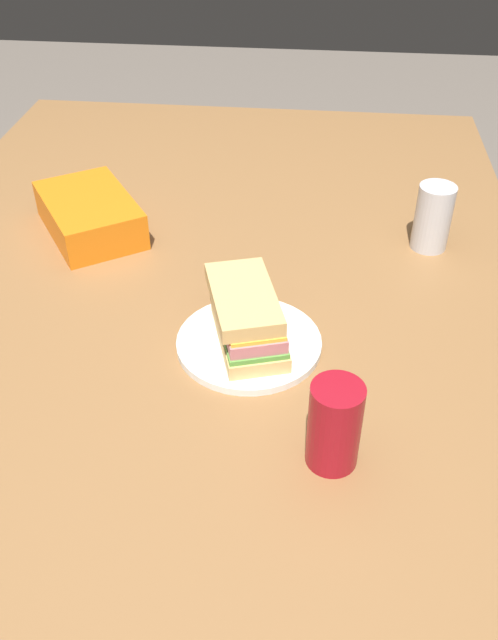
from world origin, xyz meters
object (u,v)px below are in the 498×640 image
Objects in this scene: sandwich at (247,317)px; soda_can_silver at (433,217)px; chip_bag at (90,215)px; soda_can_red at (334,425)px; dining_table at (190,359)px; paper_plate at (249,343)px.

soda_can_silver reaches higher than sandwich.
sandwich is 0.86× the size of chip_bag.
soda_can_red is 1.00× the size of soda_can_silver.
sandwich is (-0.04, -0.10, 0.12)m from dining_table.
dining_table is 8.50× the size of paper_plate.
dining_table is 8.13× the size of chip_bag.
soda_can_red reaches higher than paper_plate.
sandwich is 1.63× the size of soda_can_silver.
soda_can_silver is (0.32, -0.30, 0.06)m from paper_plate.
chip_bag is 1.89× the size of soda_can_silver.
paper_plate is 1.11× the size of sandwich.
dining_table is at bearing -172.72° from chip_bag.
sandwich is at bearing 43.68° from paper_plate.
paper_plate is 0.44m from soda_can_silver.
soda_can_silver is at bearing -43.69° from sandwich.
dining_table is 0.36m from soda_can_red.
soda_can_silver is (0.28, -0.40, 0.13)m from dining_table.
sandwich is 0.45m from chip_bag.
sandwich is (0.00, 0.00, 0.05)m from paper_plate.
paper_plate is 1.80× the size of soda_can_red.
sandwich is at bearing -166.39° from chip_bag.
paper_plate reaches higher than dining_table.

